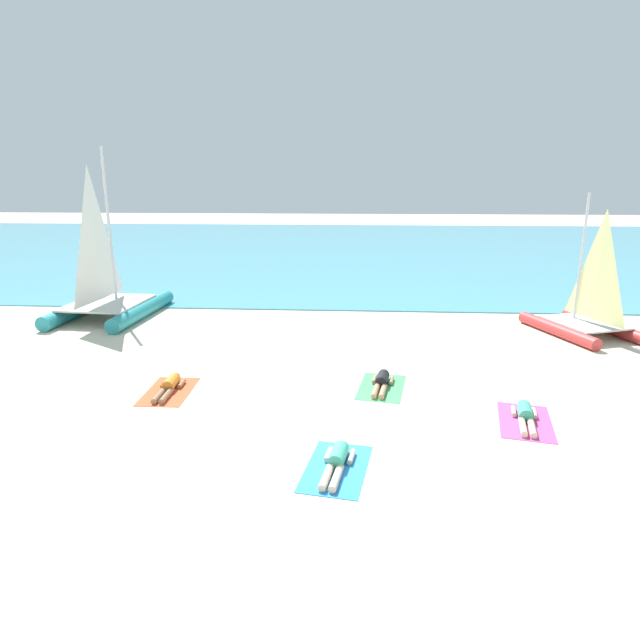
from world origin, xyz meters
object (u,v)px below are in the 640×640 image
object	(u,v)px
towel_center_right	(381,387)
towel_rightmost	(525,421)
sunbather_rightmost	(525,415)
sailboat_teal	(108,293)
sunbather_center_left	(337,460)
sailboat_red	(584,314)
towel_leftmost	(169,391)
towel_center_left	(336,468)
sunbather_leftmost	(169,386)
sunbather_center_right	(382,382)

from	to	relation	value
towel_center_right	towel_rightmost	bearing A→B (deg)	-30.59
towel_rightmost	sunbather_rightmost	distance (m)	0.14
sailboat_teal	sunbather_center_left	size ratio (longest dim) A/B	4.01
sunbather_center_left	sunbather_rightmost	world-z (taller)	same
sailboat_red	towel_center_right	bearing A→B (deg)	-163.11
sunbather_center_left	towel_rightmost	world-z (taller)	sunbather_center_left
sunbather_center_left	sunbather_rightmost	xyz separation A→B (m)	(4.07, 2.21, 0.00)
towel_center_right	towel_rightmost	world-z (taller)	same
sailboat_red	towel_leftmost	bearing A→B (deg)	-174.41
sailboat_teal	towel_rightmost	size ratio (longest dim) A/B	3.31
sunbather_rightmost	sailboat_red	bearing A→B (deg)	72.03
towel_center_left	sunbather_center_left	distance (m)	0.14
sailboat_teal	sunbather_leftmost	distance (m)	8.50
towel_leftmost	towel_rightmost	bearing A→B (deg)	-8.12
sailboat_teal	towel_center_left	world-z (taller)	sailboat_teal
sunbather_leftmost	sunbather_rightmost	bearing A→B (deg)	-8.93
towel_center_right	sunbather_center_left	bearing A→B (deg)	-104.25
sailboat_teal	towel_rightmost	distance (m)	15.52
sailboat_red	sunbather_leftmost	xyz separation A→B (m)	(-12.37, -5.78, -0.57)
towel_center_left	sunbather_rightmost	xyz separation A→B (m)	(4.08, 2.28, 0.13)
sailboat_teal	towel_center_right	distance (m)	11.98
sunbather_center_left	towel_leftmost	bearing A→B (deg)	151.52
sunbather_leftmost	sunbather_center_left	world-z (taller)	same
sailboat_teal	sunbather_leftmost	bearing A→B (deg)	-52.98
towel_leftmost	sailboat_red	bearing A→B (deg)	25.30
sunbather_leftmost	towel_center_right	world-z (taller)	sunbather_leftmost
sunbather_center_right	sunbather_rightmost	size ratio (longest dim) A/B	1.00
towel_leftmost	towel_center_left	bearing A→B (deg)	-38.37
towel_rightmost	sunbather_leftmost	bearing A→B (deg)	171.43
towel_center_left	sunbather_center_right	distance (m)	4.21
sunbather_center_left	sunbather_center_right	distance (m)	4.14
towel_leftmost	sunbather_rightmost	distance (m)	8.46
towel_leftmost	towel_center_right	distance (m)	5.35
sailboat_red	sunbather_center_left	size ratio (longest dim) A/B	3.01
sailboat_teal	sunbather_center_right	xyz separation A→B (m)	(10.04, -6.42, -0.81)
sunbather_rightmost	towel_rightmost	bearing A→B (deg)	-90.00
towel_leftmost	towel_rightmost	xyz separation A→B (m)	(8.37, -1.19, 0.00)
towel_leftmost	sunbather_rightmost	size ratio (longest dim) A/B	1.22
sunbather_leftmost	towel_rightmost	world-z (taller)	sunbather_leftmost
towel_center_right	sunbather_leftmost	bearing A→B (deg)	-174.16
sailboat_red	sunbather_rightmost	size ratio (longest dim) A/B	3.02
sunbather_leftmost	sunbather_center_right	size ratio (longest dim) A/B	1.00
sunbather_center_left	towel_rightmost	xyz separation A→B (m)	(4.05, 2.15, -0.13)
towel_center_left	sunbather_center_left	bearing A→B (deg)	80.72
towel_center_left	sailboat_red	bearing A→B (deg)	48.92
sailboat_teal	towel_center_left	size ratio (longest dim) A/B	3.31
sailboat_red	sunbather_center_right	distance (m)	8.76
towel_center_left	sunbather_rightmost	distance (m)	4.67
towel_center_left	towel_center_right	size ratio (longest dim) A/B	1.00
towel_leftmost	towel_center_left	size ratio (longest dim) A/B	1.00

